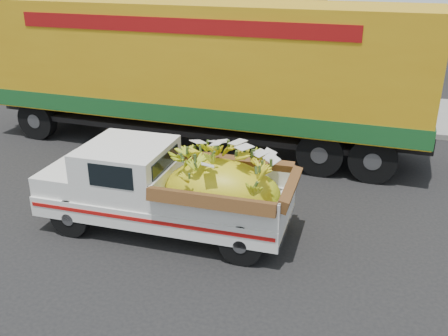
% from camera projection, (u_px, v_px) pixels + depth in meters
% --- Properties ---
extents(ground, '(100.00, 100.00, 0.00)m').
position_uv_depth(ground, '(157.00, 244.00, 9.06)').
color(ground, black).
rests_on(ground, ground).
extents(curb, '(60.00, 0.25, 0.15)m').
position_uv_depth(curb, '(254.00, 119.00, 15.74)').
color(curb, gray).
rests_on(curb, ground).
extents(sidewalk, '(60.00, 4.00, 0.14)m').
position_uv_depth(sidewalk, '(267.00, 102.00, 17.60)').
color(sidewalk, gray).
rests_on(sidewalk, ground).
extents(building_left, '(18.00, 6.00, 5.00)m').
position_uv_depth(building_left, '(131.00, 9.00, 23.95)').
color(building_left, gray).
rests_on(building_left, ground).
extents(pickup_truck, '(4.66, 1.72, 1.63)m').
position_uv_depth(pickup_truck, '(183.00, 190.00, 9.14)').
color(pickup_truck, black).
rests_on(pickup_truck, ground).
extents(semi_trailer, '(12.03, 3.03, 3.80)m').
position_uv_depth(semi_trailer, '(198.00, 68.00, 13.03)').
color(semi_trailer, black).
rests_on(semi_trailer, ground).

